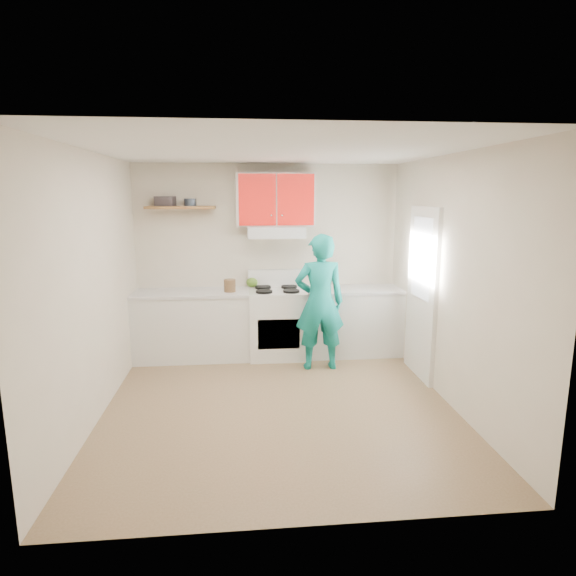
{
  "coord_description": "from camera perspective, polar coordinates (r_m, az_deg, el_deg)",
  "views": [
    {
      "loc": [
        -0.36,
        -4.7,
        2.18
      ],
      "look_at": [
        0.15,
        0.55,
        1.15
      ],
      "focal_mm": 29.74,
      "sensor_mm": 36.0,
      "label": 1
    }
  ],
  "objects": [
    {
      "name": "range_hood",
      "position": [
        6.42,
        -1.44,
        6.71
      ],
      "size": [
        0.76,
        0.44,
        0.15
      ],
      "primitive_type": "cube",
      "color": "silver",
      "rests_on": "back_wall"
    },
    {
      "name": "counter_left",
      "position": [
        6.57,
        -11.33,
        -4.44
      ],
      "size": [
        1.52,
        0.6,
        0.9
      ],
      "primitive_type": "cube",
      "color": "silver",
      "rests_on": "floor"
    },
    {
      "name": "front_wall",
      "position": [
        2.96,
        1.74,
        -6.3
      ],
      "size": [
        3.6,
        0.04,
        2.6
      ],
      "primitive_type": "cube",
      "color": "beige",
      "rests_on": "floor"
    },
    {
      "name": "kettle",
      "position": [
        6.64,
        -4.32,
        0.69
      ],
      "size": [
        0.19,
        0.19,
        0.14
      ],
      "primitive_type": "ellipsoid",
      "rotation": [
        0.0,
        0.0,
        0.2
      ],
      "color": "#4B7320",
      "rests_on": "stove"
    },
    {
      "name": "tin",
      "position": [
        6.48,
        -11.6,
        10.01
      ],
      "size": [
        0.18,
        0.18,
        0.1
      ],
      "primitive_type": "cylinder",
      "rotation": [
        0.0,
        0.0,
        -0.15
      ],
      "color": "#333D4C",
      "rests_on": "shelf"
    },
    {
      "name": "person",
      "position": [
        5.98,
        3.81,
        -1.72
      ],
      "size": [
        0.63,
        0.42,
        1.72
      ],
      "primitive_type": "imported",
      "rotation": [
        0.0,
        0.0,
        3.15
      ],
      "color": "#0E837B",
      "rests_on": "floor"
    },
    {
      "name": "floor",
      "position": [
        5.2,
        -1.09,
        -13.77
      ],
      "size": [
        3.8,
        3.8,
        0.0
      ],
      "primitive_type": "plane",
      "color": "brown",
      "rests_on": "ground"
    },
    {
      "name": "ceiling",
      "position": [
        4.73,
        -1.21,
        16.13
      ],
      "size": [
        3.6,
        3.8,
        0.04
      ],
      "primitive_type": "cube",
      "color": "white",
      "rests_on": "floor"
    },
    {
      "name": "stove",
      "position": [
        6.52,
        -1.32,
        -4.23
      ],
      "size": [
        0.76,
        0.65,
        0.92
      ],
      "primitive_type": "cube",
      "color": "white",
      "rests_on": "floor"
    },
    {
      "name": "silicone_mat",
      "position": [
        6.68,
        10.54,
        -0.15
      ],
      "size": [
        0.34,
        0.28,
        0.01
      ],
      "primitive_type": "cube",
      "rotation": [
        0.0,
        0.0,
        -0.05
      ],
      "color": "red",
      "rests_on": "counter_right"
    },
    {
      "name": "books",
      "position": [
        6.56,
        -14.47,
        10.02
      ],
      "size": [
        0.27,
        0.22,
        0.13
      ],
      "primitive_type": "cube",
      "rotation": [
        0.0,
        0.0,
        -0.18
      ],
      "color": "#41393E",
      "rests_on": "shelf"
    },
    {
      "name": "crock",
      "position": [
        6.35,
        -6.97,
        0.19
      ],
      "size": [
        0.2,
        0.2,
        0.19
      ],
      "primitive_type": "cylinder",
      "rotation": [
        0.0,
        0.0,
        0.39
      ],
      "color": "brown",
      "rests_on": "counter_left"
    },
    {
      "name": "left_wall",
      "position": [
        4.99,
        -22.2,
        0.06
      ],
      "size": [
        0.04,
        3.8,
        2.6
      ],
      "primitive_type": "cube",
      "color": "beige",
      "rests_on": "floor"
    },
    {
      "name": "counter_right",
      "position": [
        6.71,
        7.59,
        -4.0
      ],
      "size": [
        1.32,
        0.6,
        0.9
      ],
      "primitive_type": "cube",
      "color": "silver",
      "rests_on": "floor"
    },
    {
      "name": "door",
      "position": [
        5.92,
        15.7,
        -0.61
      ],
      "size": [
        0.05,
        0.85,
        2.05
      ],
      "primitive_type": "cube",
      "color": "white",
      "rests_on": "floor"
    },
    {
      "name": "cutting_board",
      "position": [
        6.53,
        4.03,
        -0.2
      ],
      "size": [
        0.38,
        0.31,
        0.02
      ],
      "primitive_type": "cube",
      "rotation": [
        0.0,
        0.0,
        -0.21
      ],
      "color": "olive",
      "rests_on": "counter_right"
    },
    {
      "name": "door_glass",
      "position": [
        5.85,
        15.67,
        3.46
      ],
      "size": [
        0.01,
        0.55,
        0.95
      ],
      "primitive_type": "cube",
      "color": "white",
      "rests_on": "door"
    },
    {
      "name": "back_wall",
      "position": [
        6.67,
        -2.42,
        3.46
      ],
      "size": [
        3.6,
        0.04,
        2.6
      ],
      "primitive_type": "cube",
      "color": "beige",
      "rests_on": "floor"
    },
    {
      "name": "upper_cabinets",
      "position": [
        6.45,
        -1.49,
        10.52
      ],
      "size": [
        1.02,
        0.33,
        0.7
      ],
      "primitive_type": "cube",
      "color": "red",
      "rests_on": "back_wall"
    },
    {
      "name": "shelf",
      "position": [
        6.5,
        -12.71,
        9.38
      ],
      "size": [
        0.9,
        0.3,
        0.04
      ],
      "primitive_type": "cube",
      "color": "brown",
      "rests_on": "back_wall"
    },
    {
      "name": "right_wall",
      "position": [
        5.25,
        18.85,
        0.79
      ],
      "size": [
        0.04,
        3.8,
        2.6
      ],
      "primitive_type": "cube",
      "color": "beige",
      "rests_on": "floor"
    }
  ]
}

